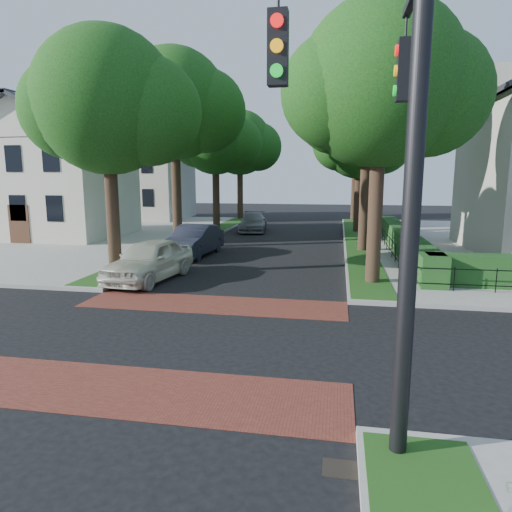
% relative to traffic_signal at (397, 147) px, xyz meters
% --- Properties ---
extents(ground, '(120.00, 120.00, 0.00)m').
position_rel_traffic_signal_xyz_m(ground, '(-4.89, 4.41, -4.71)').
color(ground, black).
rests_on(ground, ground).
extents(sidewalk_nw, '(30.00, 30.00, 0.15)m').
position_rel_traffic_signal_xyz_m(sidewalk_nw, '(-24.39, 23.41, -4.63)').
color(sidewalk_nw, gray).
rests_on(sidewalk_nw, ground).
extents(crosswalk_far, '(9.00, 2.20, 0.01)m').
position_rel_traffic_signal_xyz_m(crosswalk_far, '(-4.89, 7.61, -4.70)').
color(crosswalk_far, maroon).
rests_on(crosswalk_far, ground).
extents(crosswalk_near, '(9.00, 2.20, 0.01)m').
position_rel_traffic_signal_xyz_m(crosswalk_near, '(-4.89, 1.21, -4.70)').
color(crosswalk_near, maroon).
rests_on(crosswalk_near, ground).
extents(storm_drain, '(0.65, 0.45, 0.01)m').
position_rel_traffic_signal_xyz_m(storm_drain, '(-0.59, -0.59, -4.70)').
color(storm_drain, black).
rests_on(storm_drain, ground).
extents(grass_strip_ne, '(1.60, 29.80, 0.02)m').
position_rel_traffic_signal_xyz_m(grass_strip_ne, '(0.51, 23.51, -4.55)').
color(grass_strip_ne, '#214513').
rests_on(grass_strip_ne, sidewalk_ne).
extents(grass_strip_nw, '(1.60, 29.80, 0.02)m').
position_rel_traffic_signal_xyz_m(grass_strip_nw, '(-10.29, 23.51, -4.55)').
color(grass_strip_nw, '#214513').
rests_on(grass_strip_nw, sidewalk_nw).
extents(tree_right_near, '(7.75, 6.67, 10.66)m').
position_rel_traffic_signal_xyz_m(tree_right_near, '(0.72, 11.65, 2.92)').
color(tree_right_near, black).
rests_on(tree_right_near, sidewalk_ne).
extents(tree_right_mid, '(8.25, 7.09, 11.22)m').
position_rel_traffic_signal_xyz_m(tree_right_mid, '(0.72, 19.66, 3.28)').
color(tree_right_mid, black).
rests_on(tree_right_mid, sidewalk_ne).
extents(tree_right_far, '(7.25, 6.23, 9.74)m').
position_rel_traffic_signal_xyz_m(tree_right_far, '(0.71, 28.64, 2.20)').
color(tree_right_far, black).
rests_on(tree_right_far, sidewalk_ne).
extents(tree_right_back, '(7.50, 6.45, 10.20)m').
position_rel_traffic_signal_xyz_m(tree_right_back, '(0.72, 37.64, 2.56)').
color(tree_right_back, black).
rests_on(tree_right_back, sidewalk_ne).
extents(tree_left_near, '(7.50, 6.45, 10.20)m').
position_rel_traffic_signal_xyz_m(tree_left_near, '(-10.28, 11.64, 2.56)').
color(tree_left_near, black).
rests_on(tree_left_near, sidewalk_nw).
extents(tree_left_mid, '(8.00, 6.88, 11.48)m').
position_rel_traffic_signal_xyz_m(tree_left_mid, '(-10.28, 19.66, 3.64)').
color(tree_left_mid, black).
rests_on(tree_left_mid, sidewalk_nw).
extents(tree_left_far, '(7.00, 6.02, 9.86)m').
position_rel_traffic_signal_xyz_m(tree_left_far, '(-10.29, 28.63, 2.41)').
color(tree_left_far, black).
rests_on(tree_left_far, sidewalk_nw).
extents(tree_left_back, '(7.75, 6.66, 10.44)m').
position_rel_traffic_signal_xyz_m(tree_left_back, '(-10.28, 37.65, 2.70)').
color(tree_left_back, black).
rests_on(tree_left_back, sidewalk_nw).
extents(hedge_main_road, '(1.00, 18.00, 1.20)m').
position_rel_traffic_signal_xyz_m(hedge_main_road, '(2.81, 19.41, -3.96)').
color(hedge_main_road, '#18451A').
rests_on(hedge_main_road, sidewalk_ne).
extents(fence_main_road, '(0.06, 18.00, 0.90)m').
position_rel_traffic_signal_xyz_m(fence_main_road, '(2.01, 19.41, -4.11)').
color(fence_main_road, black).
rests_on(fence_main_road, sidewalk_ne).
extents(house_left_near, '(10.00, 9.00, 10.14)m').
position_rel_traffic_signal_xyz_m(house_left_near, '(-20.38, 22.41, 0.33)').
color(house_left_near, beige).
rests_on(house_left_near, sidewalk_nw).
extents(house_left_far, '(10.00, 9.00, 10.14)m').
position_rel_traffic_signal_xyz_m(house_left_far, '(-20.38, 36.41, 0.33)').
color(house_left_far, '#BBB6A8').
rests_on(house_left_far, sidewalk_nw).
extents(traffic_signal, '(2.17, 2.00, 8.00)m').
position_rel_traffic_signal_xyz_m(traffic_signal, '(0.00, 0.00, 0.00)').
color(traffic_signal, black).
rests_on(traffic_signal, sidewalk_se).
extents(parked_car_front, '(2.66, 5.25, 1.71)m').
position_rel_traffic_signal_xyz_m(parked_car_front, '(-8.49, 10.71, -3.85)').
color(parked_car_front, beige).
rests_on(parked_car_front, ground).
extents(parked_car_middle, '(2.14, 5.22, 1.68)m').
position_rel_traffic_signal_xyz_m(parked_car_middle, '(-8.49, 16.70, -3.87)').
color(parked_car_middle, black).
rests_on(parked_car_middle, ground).
extents(parked_car_rear, '(2.60, 5.19, 1.45)m').
position_rel_traffic_signal_xyz_m(parked_car_rear, '(-7.38, 28.25, -3.98)').
color(parked_car_rear, slate).
rests_on(parked_car_rear, ground).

